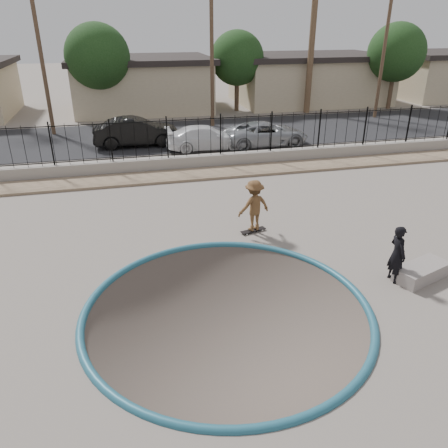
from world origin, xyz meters
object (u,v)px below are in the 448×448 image
car_c (206,138)px  skater (254,208)px  car_b (137,132)px  videographer (397,254)px  skateboard (253,230)px  car_d (266,134)px  concrete_ledge (422,272)px

car_c → skater: bearing=176.5°
car_b → car_c: 3.93m
videographer → car_c: bearing=8.5°
skater → skateboard: 0.79m
skater → car_d: size_ratio=0.37×
concrete_ledge → car_c: size_ratio=0.37×
car_d → videographer: bearing=173.8°
videographer → car_d: (1.15, 14.12, -0.11)m
skater → videographer: skater is taller
videographer → car_c: 14.30m
concrete_ledge → car_c: 14.55m
concrete_ledge → car_b: bearing=112.7°
concrete_ledge → videographer: bearing=173.0°
concrete_ledge → car_c: (-3.04, 14.22, 0.46)m
skater → car_b: bearing=-89.1°
skateboard → car_d: size_ratio=0.20×
skater → car_b: skater is taller
concrete_ledge → car_b: car_b is taller
car_b → car_c: (3.58, -1.60, -0.15)m
skater → car_c: bearing=-106.2°
skater → car_c: skater is taller
concrete_ledge → car_d: 14.23m
skateboard → concrete_ledge: bearing=-62.1°
car_d → car_c: bearing=88.5°
concrete_ledge → car_d: car_d is taller
car_c → car_d: car_d is taller
car_b → skater: bearing=-165.9°
videographer → concrete_ledge: size_ratio=1.00×
skater → car_b: 12.38m
skateboard → concrete_ledge: (3.58, -3.82, 0.14)m
videographer → concrete_ledge: 1.00m
videographer → concrete_ledge: videographer is taller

